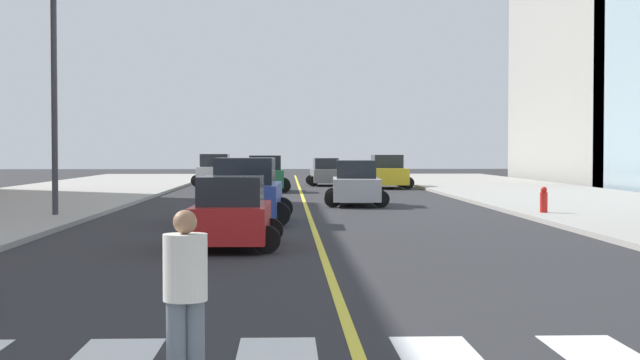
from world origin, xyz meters
name	(u,v)px	position (x,y,z in m)	size (l,w,h in m)	color
lane_divider_paint	(303,197)	(0.00, 40.00, 0.01)	(0.16, 80.00, 0.01)	yellow
car_green_nearest	(265,175)	(-1.97, 46.37, 0.94)	(2.84, 4.53, 2.02)	#236B42
car_white_second	(215,171)	(-5.41, 54.98, 0.97)	(2.88, 4.62, 2.07)	silver
car_gray_third	(326,173)	(1.79, 55.13, 0.84)	(2.60, 4.08, 1.79)	slate
car_red_fourth	(232,214)	(-2.08, 16.46, 0.79)	(2.41, 3.81, 1.69)	red
car_blue_fifth	(246,193)	(-2.06, 23.80, 0.96)	(2.97, 4.67, 2.06)	#2D479E
car_yellow_sixth	(387,173)	(5.33, 50.69, 0.95)	(2.88, 4.57, 2.03)	gold
car_silver_seventh	(356,184)	(2.10, 33.16, 0.88)	(2.76, 4.29, 1.88)	#B7B7BC
pedestrian_crossing	(185,291)	(-1.76, 3.65, 0.95)	(0.42, 0.42, 1.72)	slate
fire_hydrant	(544,200)	(8.07, 26.29, 0.58)	(0.26, 0.26, 0.89)	red
street_lamp	(54,80)	(-8.50, 25.86, 4.61)	(0.44, 0.44, 7.59)	#38383D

